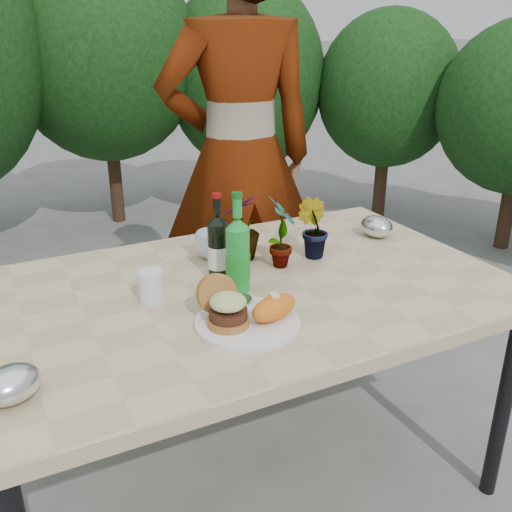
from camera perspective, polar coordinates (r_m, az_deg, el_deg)
name	(u,v)px	position (r m, az deg, el deg)	size (l,w,h in m)	color
ground	(246,478)	(2.16, -1.02, -21.32)	(80.00, 80.00, 0.00)	#62625D
patio_table	(244,303)	(1.76, -1.17, -4.77)	(1.60, 1.00, 0.75)	#CBB587
shrub_hedge	(113,92)	(3.14, -14.14, 15.59)	(6.95, 5.19, 2.27)	#382316
dinner_plate	(248,323)	(1.52, -0.85, -6.69)	(0.28, 0.28, 0.01)	white
burger_stack	(225,306)	(1.49, -3.10, -5.04)	(0.11, 0.16, 0.11)	#B7722D
sweet_potato	(274,308)	(1.51, 1.81, -5.18)	(0.15, 0.08, 0.06)	orange
grilled_veg	(239,300)	(1.59, -1.75, -4.46)	(0.08, 0.05, 0.03)	olive
wine_bottle	(218,248)	(1.75, -3.81, 0.82)	(0.07, 0.07, 0.27)	black
sparkling_water	(238,256)	(1.67, -1.82, 0.04)	(0.07, 0.07, 0.30)	#1A9231
plastic_cup	(151,287)	(1.65, -10.43, -3.03)	(0.07, 0.07, 0.10)	silver
seedling_left	(281,232)	(1.82, 2.55, 2.37)	(0.13, 0.09, 0.24)	#28541C
seedling_mid	(313,229)	(1.92, 5.67, 2.74)	(0.11, 0.09, 0.20)	#265D20
seedling_right	(241,228)	(1.90, -1.50, 2.86)	(0.12, 0.12, 0.22)	#21591E
blue_bowl	(212,245)	(1.93, -4.43, 1.15)	(0.12, 0.12, 0.09)	white
foil_packet_left	(11,384)	(1.33, -23.34, -11.69)	(0.13, 0.11, 0.08)	silver
foil_packet_right	(377,227)	(2.16, 11.97, 2.90)	(0.13, 0.11, 0.08)	silver
person	(239,159)	(2.47, -1.67, 9.65)	(0.69, 0.45, 1.90)	#955B4A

